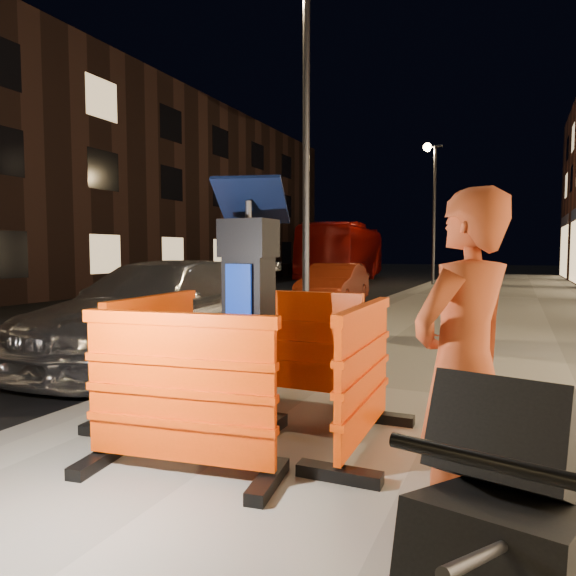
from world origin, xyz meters
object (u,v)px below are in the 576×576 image
at_px(barrier_kerbside, 154,355).
at_px(barrier_bldgside, 364,377).
at_px(barrier_back, 296,345).
at_px(car_silver, 162,358).
at_px(parking_kiosk, 249,313).
at_px(man, 463,368).
at_px(stroller, 500,551).
at_px(bus_doubledecker, 344,281).
at_px(barrier_front, 179,395).
at_px(car_red, 334,307).

distance_m(barrier_kerbside, barrier_bldgside, 1.90).
distance_m(barrier_back, car_silver, 3.36).
distance_m(parking_kiosk, man, 1.99).
height_order(parking_kiosk, barrier_bldgside, parking_kiosk).
relative_size(barrier_bldgside, stroller, 1.37).
xyz_separation_m(parking_kiosk, bus_doubledecker, (-6.52, 22.93, -1.10)).
height_order(bus_doubledecker, stroller, bus_doubledecker).
bearing_deg(barrier_front, car_silver, 121.10).
bearing_deg(stroller, car_red, 123.22).
height_order(barrier_bldgside, car_red, barrier_bldgside).
bearing_deg(parking_kiosk, car_silver, 135.10).
distance_m(car_silver, man, 5.90).
distance_m(barrier_front, barrier_bldgside, 1.34).
bearing_deg(barrier_kerbside, car_silver, 31.69).
bearing_deg(car_silver, car_red, 88.77).
xyz_separation_m(barrier_back, man, (1.72, -1.95, 0.34)).
bearing_deg(bus_doubledecker, barrier_bldgside, -78.40).
bearing_deg(bus_doubledecker, stroller, -77.66).
relative_size(barrier_front, bus_doubledecker, 0.12).
bearing_deg(barrier_back, car_red, 106.50).
xyz_separation_m(barrier_bldgside, stroller, (0.97, -1.90, -0.04)).
distance_m(car_red, man, 12.24).
bearing_deg(barrier_front, barrier_back, 81.82).
bearing_deg(barrier_front, barrier_bldgside, 36.82).
relative_size(barrier_kerbside, bus_doubledecker, 0.12).
distance_m(man, stroller, 1.00).
distance_m(car_silver, bus_doubledecker, 20.69).
bearing_deg(barrier_kerbside, barrier_back, -50.18).
distance_m(bus_doubledecker, man, 25.33).
xyz_separation_m(barrier_front, man, (1.72, -0.05, 0.34)).
height_order(barrier_kerbside, man, man).
xyz_separation_m(parking_kiosk, car_silver, (-2.87, 2.56, -1.10)).
bearing_deg(barrier_kerbside, parking_kiosk, -95.18).
bearing_deg(parking_kiosk, stroller, -47.80).
bearing_deg(bus_doubledecker, parking_kiosk, -80.57).
height_order(parking_kiosk, bus_doubledecker, parking_kiosk).
bearing_deg(man, barrier_bldgside, -110.18).
relative_size(parking_kiosk, car_silver, 0.38).
relative_size(parking_kiosk, bus_doubledecker, 0.17).
bearing_deg(barrier_kerbside, stroller, -128.63).
xyz_separation_m(barrier_back, barrier_kerbside, (-0.95, -0.95, 0.00)).
xyz_separation_m(parking_kiosk, car_red, (-2.81, 10.32, -1.10)).
bearing_deg(car_silver, man, -38.55).
height_order(parking_kiosk, barrier_front, parking_kiosk).
xyz_separation_m(barrier_kerbside, barrier_bldgside, (1.90, 0.00, 0.00)).
bearing_deg(parking_kiosk, barrier_back, 86.82).
distance_m(parking_kiosk, car_red, 10.76).
bearing_deg(barrier_back, parking_kiosk, -90.18).
bearing_deg(stroller, barrier_bldgside, 129.21).
xyz_separation_m(car_red, stroller, (4.73, -12.22, 0.64)).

